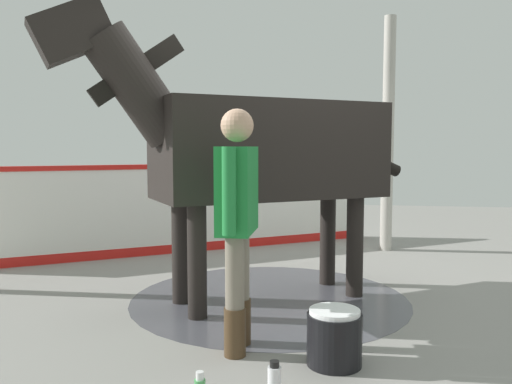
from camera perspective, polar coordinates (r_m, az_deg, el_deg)
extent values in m
cube|color=gray|center=(5.15, 4.53, -11.14)|extent=(16.00, 16.00, 0.02)
cylinder|color=#4C4C54|center=(4.96, 1.50, -11.62)|extent=(2.58, 2.58, 0.00)
cube|color=white|center=(7.07, -7.20, -1.99)|extent=(4.71, 3.15, 1.13)
cube|color=red|center=(7.02, -7.25, 2.84)|extent=(4.73, 3.17, 0.06)
cube|color=red|center=(7.15, -7.15, -6.02)|extent=(4.72, 3.16, 0.12)
cylinder|color=#B7B2A8|center=(7.30, 14.27, 6.09)|extent=(0.16, 0.16, 3.16)
cube|color=black|center=(4.75, 1.54, 4.63)|extent=(2.20, 1.86, 0.87)
cylinder|color=black|center=(4.34, -6.48, -7.56)|extent=(0.16, 0.16, 0.96)
cylinder|color=black|center=(4.78, -8.27, -6.40)|extent=(0.16, 0.16, 0.96)
cylinder|color=black|center=(5.04, 10.79, -5.86)|extent=(0.16, 0.16, 0.96)
cylinder|color=black|center=(5.43, 7.87, -5.04)|extent=(0.16, 0.16, 0.96)
cylinder|color=black|center=(4.39, -12.92, 11.25)|extent=(0.93, 0.80, 1.00)
cube|color=black|center=(4.40, -12.96, 12.93)|extent=(0.69, 0.48, 0.62)
cube|color=black|center=(4.37, -19.60, 16.25)|extent=(0.70, 0.59, 0.56)
cylinder|color=black|center=(5.35, 12.50, 3.48)|extent=(0.65, 0.49, 0.35)
cylinder|color=#47331E|center=(3.85, -1.71, -13.99)|extent=(0.15, 0.15, 0.33)
cylinder|color=slate|center=(3.73, -1.73, -7.95)|extent=(0.13, 0.13, 0.50)
cylinder|color=#47331E|center=(3.65, -2.33, -15.09)|extent=(0.15, 0.15, 0.33)
cylinder|color=slate|center=(3.53, -2.35, -8.73)|extent=(0.13, 0.13, 0.50)
cube|color=#1E7F38|center=(3.54, -2.06, 0.25)|extent=(0.23, 0.49, 0.59)
cylinder|color=#1E7F38|center=(3.83, -1.28, 0.82)|extent=(0.09, 0.09, 0.56)
cylinder|color=#1E7F38|center=(3.26, -2.98, 0.09)|extent=(0.09, 0.09, 0.56)
sphere|color=tan|center=(3.54, -2.08, 7.32)|extent=(0.22, 0.22, 0.22)
cylinder|color=black|center=(3.54, 8.59, -15.69)|extent=(0.36, 0.36, 0.34)
cylinder|color=white|center=(3.48, 8.63, -12.86)|extent=(0.33, 0.33, 0.03)
cylinder|color=white|center=(3.17, 2.03, -19.99)|extent=(0.08, 0.08, 0.16)
cylinder|color=black|center=(3.12, 2.04, -18.34)|extent=(0.06, 0.06, 0.04)
cylinder|color=white|center=(2.90, -6.19, -19.40)|extent=(0.04, 0.04, 0.04)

